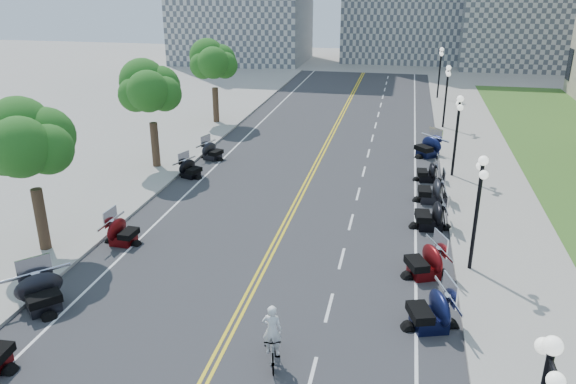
# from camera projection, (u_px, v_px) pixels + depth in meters

# --- Properties ---
(ground) EXTENTS (160.00, 160.00, 0.00)m
(ground) POSITION_uv_depth(u_px,v_px,m) (247.00, 298.00, 21.70)
(ground) COLOR gray
(road) EXTENTS (16.00, 90.00, 0.01)m
(road) POSITION_uv_depth(u_px,v_px,m) (297.00, 203.00, 30.82)
(road) COLOR #333335
(road) RESTS_ON ground
(centerline_yellow_a) EXTENTS (0.12, 90.00, 0.00)m
(centerline_yellow_a) POSITION_uv_depth(u_px,v_px,m) (294.00, 202.00, 30.84)
(centerline_yellow_a) COLOR yellow
(centerline_yellow_a) RESTS_ON road
(centerline_yellow_b) EXTENTS (0.12, 90.00, 0.00)m
(centerline_yellow_b) POSITION_uv_depth(u_px,v_px,m) (299.00, 203.00, 30.79)
(centerline_yellow_b) COLOR yellow
(centerline_yellow_b) RESTS_ON road
(edge_line_north) EXTENTS (0.12, 90.00, 0.00)m
(edge_line_north) POSITION_uv_depth(u_px,v_px,m) (415.00, 212.00, 29.59)
(edge_line_north) COLOR white
(edge_line_north) RESTS_ON road
(edge_line_south) EXTENTS (0.12, 90.00, 0.00)m
(edge_line_south) POSITION_uv_depth(u_px,v_px,m) (187.00, 194.00, 32.04)
(edge_line_south) COLOR white
(edge_line_south) RESTS_ON road
(lane_dash_5) EXTENTS (0.12, 2.00, 0.00)m
(lane_dash_5) POSITION_uv_depth(u_px,v_px,m) (311.00, 377.00, 17.43)
(lane_dash_5) COLOR white
(lane_dash_5) RESTS_ON road
(lane_dash_6) EXTENTS (0.12, 2.00, 0.00)m
(lane_dash_6) POSITION_uv_depth(u_px,v_px,m) (329.00, 307.00, 21.08)
(lane_dash_6) COLOR white
(lane_dash_6) RESTS_ON road
(lane_dash_7) EXTENTS (0.12, 2.00, 0.00)m
(lane_dash_7) POSITION_uv_depth(u_px,v_px,m) (342.00, 258.00, 24.73)
(lane_dash_7) COLOR white
(lane_dash_7) RESTS_ON road
(lane_dash_8) EXTENTS (0.12, 2.00, 0.00)m
(lane_dash_8) POSITION_uv_depth(u_px,v_px,m) (351.00, 222.00, 28.38)
(lane_dash_8) COLOR white
(lane_dash_8) RESTS_ON road
(lane_dash_9) EXTENTS (0.12, 2.00, 0.00)m
(lane_dash_9) POSITION_uv_depth(u_px,v_px,m) (358.00, 194.00, 32.03)
(lane_dash_9) COLOR white
(lane_dash_9) RESTS_ON road
(lane_dash_10) EXTENTS (0.12, 2.00, 0.00)m
(lane_dash_10) POSITION_uv_depth(u_px,v_px,m) (364.00, 171.00, 35.68)
(lane_dash_10) COLOR white
(lane_dash_10) RESTS_ON road
(lane_dash_11) EXTENTS (0.12, 2.00, 0.00)m
(lane_dash_11) POSITION_uv_depth(u_px,v_px,m) (368.00, 153.00, 39.33)
(lane_dash_11) COLOR white
(lane_dash_11) RESTS_ON road
(lane_dash_12) EXTENTS (0.12, 2.00, 0.00)m
(lane_dash_12) POSITION_uv_depth(u_px,v_px,m) (372.00, 138.00, 42.98)
(lane_dash_12) COLOR white
(lane_dash_12) RESTS_ON road
(lane_dash_13) EXTENTS (0.12, 2.00, 0.00)m
(lane_dash_13) POSITION_uv_depth(u_px,v_px,m) (376.00, 125.00, 46.63)
(lane_dash_13) COLOR white
(lane_dash_13) RESTS_ON road
(lane_dash_14) EXTENTS (0.12, 2.00, 0.00)m
(lane_dash_14) POSITION_uv_depth(u_px,v_px,m) (378.00, 114.00, 50.28)
(lane_dash_14) COLOR white
(lane_dash_14) RESTS_ON road
(lane_dash_15) EXTENTS (0.12, 2.00, 0.00)m
(lane_dash_15) POSITION_uv_depth(u_px,v_px,m) (381.00, 105.00, 53.93)
(lane_dash_15) COLOR white
(lane_dash_15) RESTS_ON road
(lane_dash_16) EXTENTS (0.12, 2.00, 0.00)m
(lane_dash_16) POSITION_uv_depth(u_px,v_px,m) (383.00, 97.00, 57.58)
(lane_dash_16) COLOR white
(lane_dash_16) RESTS_ON road
(lane_dash_17) EXTENTS (0.12, 2.00, 0.00)m
(lane_dash_17) POSITION_uv_depth(u_px,v_px,m) (385.00, 89.00, 61.23)
(lane_dash_17) COLOR white
(lane_dash_17) RESTS_ON road
(lane_dash_18) EXTENTS (0.12, 2.00, 0.00)m
(lane_dash_18) POSITION_uv_depth(u_px,v_px,m) (386.00, 83.00, 64.88)
(lane_dash_18) COLOR white
(lane_dash_18) RESTS_ON road
(lane_dash_19) EXTENTS (0.12, 2.00, 0.00)m
(lane_dash_19) POSITION_uv_depth(u_px,v_px,m) (388.00, 77.00, 68.54)
(lane_dash_19) COLOR white
(lane_dash_19) RESTS_ON road
(sidewalk_north) EXTENTS (5.00, 90.00, 0.15)m
(sidewalk_north) POSITION_uv_depth(u_px,v_px,m) (497.00, 217.00, 28.79)
(sidewalk_north) COLOR #9E9991
(sidewalk_north) RESTS_ON ground
(sidewalk_south) EXTENTS (5.00, 90.00, 0.15)m
(sidewalk_south) POSITION_uv_depth(u_px,v_px,m) (121.00, 187.00, 32.80)
(sidewalk_south) COLOR #9E9991
(sidewalk_south) RESTS_ON ground
(street_lamp_2) EXTENTS (0.50, 1.20, 4.90)m
(street_lamp_2) POSITION_uv_depth(u_px,v_px,m) (476.00, 215.00, 22.76)
(street_lamp_2) COLOR black
(street_lamp_2) RESTS_ON sidewalk_north
(street_lamp_3) EXTENTS (0.50, 1.20, 4.90)m
(street_lamp_3) POSITION_uv_depth(u_px,v_px,m) (456.00, 137.00, 33.71)
(street_lamp_3) COLOR black
(street_lamp_3) RESTS_ON sidewalk_north
(street_lamp_4) EXTENTS (0.50, 1.20, 4.90)m
(street_lamp_4) POSITION_uv_depth(u_px,v_px,m) (446.00, 97.00, 44.66)
(street_lamp_4) COLOR black
(street_lamp_4) RESTS_ON sidewalk_north
(street_lamp_5) EXTENTS (0.50, 1.20, 4.90)m
(street_lamp_5) POSITION_uv_depth(u_px,v_px,m) (439.00, 73.00, 55.62)
(street_lamp_5) COLOR black
(street_lamp_5) RESTS_ON sidewalk_north
(tree_2) EXTENTS (4.80, 4.80, 9.20)m
(tree_2) POSITION_uv_depth(u_px,v_px,m) (29.00, 150.00, 23.72)
(tree_2) COLOR #235619
(tree_2) RESTS_ON sidewalk_south
(tree_3) EXTENTS (4.80, 4.80, 9.20)m
(tree_3) POSITION_uv_depth(u_px,v_px,m) (151.00, 95.00, 34.67)
(tree_3) COLOR #235619
(tree_3) RESTS_ON sidewalk_south
(tree_4) EXTENTS (4.80, 4.80, 9.20)m
(tree_4) POSITION_uv_depth(u_px,v_px,m) (214.00, 66.00, 45.62)
(tree_4) COLOR #235619
(tree_4) RESTS_ON sidewalk_south
(motorcycle_n_5) EXTENTS (2.80, 2.80, 1.56)m
(motorcycle_n_5) POSITION_uv_depth(u_px,v_px,m) (430.00, 308.00, 19.64)
(motorcycle_n_5) COLOR black
(motorcycle_n_5) RESTS_ON road
(motorcycle_n_6) EXTENTS (2.84, 2.84, 1.52)m
(motorcycle_n_6) POSITION_uv_depth(u_px,v_px,m) (425.00, 260.00, 23.05)
(motorcycle_n_6) COLOR #590A0C
(motorcycle_n_6) RESTS_ON road
(motorcycle_n_7) EXTENTS (2.43, 2.43, 1.57)m
(motorcycle_n_7) POSITION_uv_depth(u_px,v_px,m) (431.00, 214.00, 27.42)
(motorcycle_n_7) COLOR black
(motorcycle_n_7) RESTS_ON road
(motorcycle_n_8) EXTENTS (2.23, 2.23, 1.50)m
(motorcycle_n_8) POSITION_uv_depth(u_px,v_px,m) (431.00, 189.00, 30.67)
(motorcycle_n_8) COLOR black
(motorcycle_n_8) RESTS_ON road
(motorcycle_n_9) EXTENTS (1.97, 1.97, 1.31)m
(motorcycle_n_9) POSITION_uv_depth(u_px,v_px,m) (427.00, 171.00, 33.85)
(motorcycle_n_9) COLOR black
(motorcycle_n_9) RESTS_ON road
(motorcycle_n_10) EXTENTS (3.16, 3.16, 1.57)m
(motorcycle_n_10) POSITION_uv_depth(u_px,v_px,m) (428.00, 146.00, 38.39)
(motorcycle_n_10) COLOR black
(motorcycle_n_10) RESTS_ON road
(motorcycle_s_5) EXTENTS (3.12, 3.12, 1.54)m
(motorcycle_s_5) POSITION_uv_depth(u_px,v_px,m) (41.00, 291.00, 20.72)
(motorcycle_s_5) COLOR black
(motorcycle_s_5) RESTS_ON road
(motorcycle_s_6) EXTENTS (2.03, 2.03, 1.35)m
(motorcycle_s_6) POSITION_uv_depth(u_px,v_px,m) (122.00, 230.00, 25.90)
(motorcycle_s_6) COLOR #590A0C
(motorcycle_s_6) RESTS_ON road
(motorcycle_s_8) EXTENTS (2.28, 2.28, 1.24)m
(motorcycle_s_8) POSITION_uv_depth(u_px,v_px,m) (190.00, 168.00, 34.47)
(motorcycle_s_8) COLOR black
(motorcycle_s_8) RESTS_ON road
(motorcycle_s_9) EXTENTS (2.33, 2.33, 1.30)m
(motorcycle_s_9) POSITION_uv_depth(u_px,v_px,m) (212.00, 150.00, 37.85)
(motorcycle_s_9) COLOR black
(motorcycle_s_9) RESTS_ON road
(bicycle) EXTENTS (1.00, 1.96, 1.13)m
(bicycle) POSITION_uv_depth(u_px,v_px,m) (272.00, 348.00, 17.91)
(bicycle) COLOR #A51414
(bicycle) RESTS_ON road
(cyclist_rider) EXTENTS (0.65, 0.42, 1.77)m
(cyclist_rider) POSITION_uv_depth(u_px,v_px,m) (272.00, 309.00, 17.38)
(cyclist_rider) COLOR silver
(cyclist_rider) RESTS_ON bicycle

